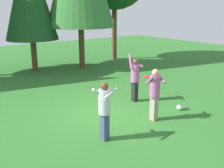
{
  "coord_description": "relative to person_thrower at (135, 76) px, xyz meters",
  "views": [
    {
      "loc": [
        -5.16,
        -7.36,
        3.68
      ],
      "look_at": [
        0.31,
        -0.09,
        1.05
      ],
      "focal_mm": 42.69,
      "sensor_mm": 36.0,
      "label": 1
    }
  ],
  "objects": [
    {
      "name": "ground_plane",
      "position": [
        -1.73,
        -0.26,
        -1.04
      ],
      "size": [
        40.0,
        40.0,
        0.0
      ],
      "primitive_type": "plane",
      "color": "#2D6B28"
    },
    {
      "name": "ball_white",
      "position": [
        0.69,
        -1.74,
        -0.93
      ],
      "size": [
        0.22,
        0.22,
        0.22
      ],
      "primitive_type": "sphere",
      "color": "white",
      "rests_on": "ground_plane"
    },
    {
      "name": "ball_yellow",
      "position": [
        -0.27,
        1.57,
        -0.92
      ],
      "size": [
        0.25,
        0.25,
        0.25
      ],
      "primitive_type": "sphere",
      "color": "yellow",
      "rests_on": "ground_plane"
    },
    {
      "name": "person_catcher",
      "position": [
        -0.73,
        -1.8,
        0.01
      ],
      "size": [
        0.64,
        0.7,
        1.77
      ],
      "rotation": [
        0.0,
        0.0,
        1.25
      ],
      "color": "gray",
      "rests_on": "ground_plane"
    },
    {
      "name": "person_bystander",
      "position": [
        -2.87,
        -1.95,
        -0.02
      ],
      "size": [
        0.69,
        0.64,
        1.72
      ],
      "rotation": [
        0.0,
        0.0,
        0.32
      ],
      "color": "#38476B",
      "rests_on": "ground_plane"
    },
    {
      "name": "frisbee",
      "position": [
        -0.53,
        -1.16,
        0.29
      ],
      "size": [
        0.38,
        0.38,
        0.07
      ],
      "color": "red"
    },
    {
      "name": "person_thrower",
      "position": [
        0.0,
        0.0,
        0.0
      ],
      "size": [
        0.64,
        0.65,
        1.93
      ],
      "rotation": [
        0.0,
        0.0,
        -2.0
      ],
      "color": "black",
      "rests_on": "ground_plane"
    }
  ]
}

